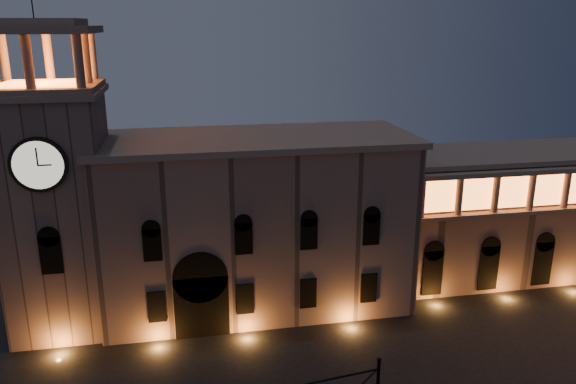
% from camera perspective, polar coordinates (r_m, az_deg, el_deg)
% --- Properties ---
extents(government_building, '(30.80, 12.80, 17.60)m').
position_cam_1_polar(government_building, '(56.63, -3.27, -3.11)').
color(government_building, '#806054').
rests_on(government_building, ground).
extents(clock_tower, '(9.80, 9.80, 32.40)m').
position_cam_1_polar(clock_tower, '(55.36, -22.45, -0.80)').
color(clock_tower, '#806054').
rests_on(clock_tower, ground).
extents(colonnade_wing, '(40.60, 11.50, 14.50)m').
position_cam_1_polar(colonnade_wing, '(71.45, 24.72, -1.63)').
color(colonnade_wing, '#7B5B4F').
rests_on(colonnade_wing, ground).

